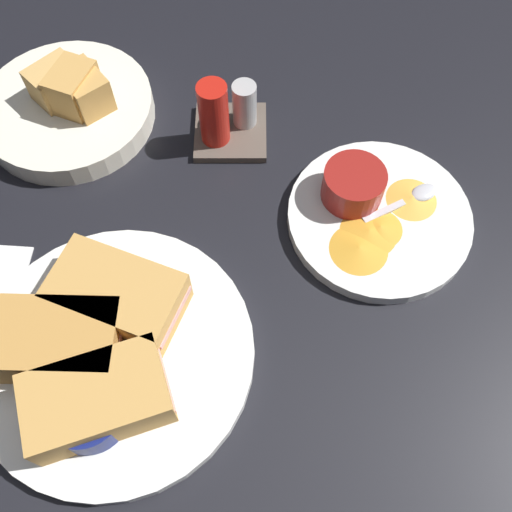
% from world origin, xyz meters
% --- Properties ---
extents(ground_plane, '(1.10, 1.10, 0.03)m').
position_xyz_m(ground_plane, '(0.00, 0.00, -0.01)').
color(ground_plane, black).
extents(plate_sandwich_main, '(0.29, 0.29, 0.02)m').
position_xyz_m(plate_sandwich_main, '(-0.03, -0.05, 0.01)').
color(plate_sandwich_main, white).
rests_on(plate_sandwich_main, ground_plane).
extents(sandwich_half_near, '(0.15, 0.12, 0.05)m').
position_xyz_m(sandwich_half_near, '(-0.03, 0.00, 0.04)').
color(sandwich_half_near, tan).
rests_on(sandwich_half_near, plate_sandwich_main).
extents(sandwich_half_far, '(0.13, 0.08, 0.05)m').
position_xyz_m(sandwich_half_far, '(-0.09, -0.05, 0.04)').
color(sandwich_half_far, '#C68C42').
rests_on(sandwich_half_far, plate_sandwich_main).
extents(sandwich_half_extra, '(0.15, 0.11, 0.05)m').
position_xyz_m(sandwich_half_extra, '(-0.04, -0.11, 0.04)').
color(sandwich_half_extra, tan).
rests_on(sandwich_half_extra, plate_sandwich_main).
extents(ramekin_dark_sauce, '(0.08, 0.08, 0.03)m').
position_xyz_m(ramekin_dark_sauce, '(-0.05, -0.11, 0.03)').
color(ramekin_dark_sauce, navy).
rests_on(ramekin_dark_sauce, plate_sandwich_main).
extents(spoon_by_dark_ramekin, '(0.05, 0.10, 0.01)m').
position_xyz_m(spoon_by_dark_ramekin, '(-0.02, -0.06, 0.02)').
color(spoon_by_dark_ramekin, silver).
rests_on(spoon_by_dark_ramekin, plate_sandwich_main).
extents(plate_chips_companion, '(0.21, 0.21, 0.02)m').
position_xyz_m(plate_chips_companion, '(0.25, 0.11, 0.01)').
color(plate_chips_companion, white).
rests_on(plate_chips_companion, ground_plane).
extents(ramekin_light_gravy, '(0.07, 0.07, 0.04)m').
position_xyz_m(ramekin_light_gravy, '(0.22, 0.14, 0.04)').
color(ramekin_light_gravy, maroon).
rests_on(ramekin_light_gravy, plate_chips_companion).
extents(spoon_by_gravy_ramekin, '(0.09, 0.06, 0.01)m').
position_xyz_m(spoon_by_gravy_ramekin, '(0.29, 0.13, 0.02)').
color(spoon_by_gravy_ramekin, silver).
rests_on(spoon_by_gravy_ramekin, plate_chips_companion).
extents(plantain_chip_scatter, '(0.15, 0.15, 0.01)m').
position_xyz_m(plantain_chip_scatter, '(0.25, 0.09, 0.02)').
color(plantain_chip_scatter, gold).
rests_on(plantain_chip_scatter, plate_chips_companion).
extents(bread_basket_rear, '(0.22, 0.22, 0.08)m').
position_xyz_m(bread_basket_rear, '(-0.12, 0.27, 0.02)').
color(bread_basket_rear, silver).
rests_on(bread_basket_rear, ground_plane).
extents(condiment_caddy, '(0.09, 0.09, 0.10)m').
position_xyz_m(condiment_caddy, '(0.08, 0.24, 0.03)').
color(condiment_caddy, brown).
rests_on(condiment_caddy, ground_plane).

